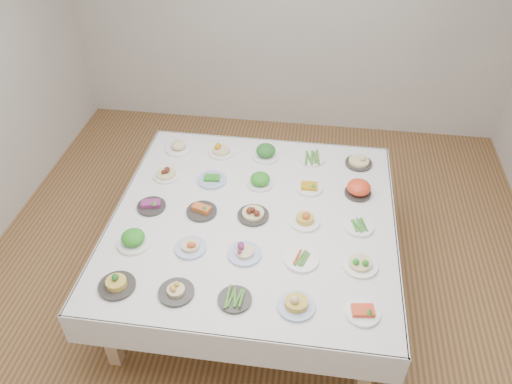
# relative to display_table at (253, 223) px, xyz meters

# --- Properties ---
(room_envelope) EXTENTS (5.02, 5.02, 2.81)m
(room_envelope) POSITION_rel_display_table_xyz_m (0.03, 0.12, 1.15)
(room_envelope) COLOR #95643E
(room_envelope) RESTS_ON ground
(display_table) EXTENTS (2.18, 2.18, 0.75)m
(display_table) POSITION_rel_display_table_xyz_m (0.00, 0.00, 0.00)
(display_table) COLOR white
(display_table) RESTS_ON ground
(dish_0) EXTENTS (0.24, 0.24, 0.13)m
(dish_0) POSITION_rel_display_table_xyz_m (-0.80, -0.81, 0.12)
(dish_0) COLOR #2F2C2A
(dish_0) RESTS_ON display_table
(dish_1) EXTENTS (0.23, 0.23, 0.11)m
(dish_1) POSITION_rel_display_table_xyz_m (-0.39, -0.80, 0.11)
(dish_1) COLOR #2F2C2A
(dish_1) RESTS_ON display_table
(dish_2) EXTENTS (0.22, 0.22, 0.05)m
(dish_2) POSITION_rel_display_table_xyz_m (-0.00, -0.81, 0.09)
(dish_2) COLOR #2F2C2A
(dish_2) RESTS_ON display_table
(dish_3) EXTENTS (0.24, 0.24, 0.13)m
(dish_3) POSITION_rel_display_table_xyz_m (0.40, -0.80, 0.12)
(dish_3) COLOR #4C66B2
(dish_3) RESTS_ON display_table
(dish_4) EXTENTS (0.22, 0.22, 0.10)m
(dish_4) POSITION_rel_display_table_xyz_m (0.81, -0.80, 0.11)
(dish_4) COLOR white
(dish_4) RESTS_ON display_table
(dish_5) EXTENTS (0.24, 0.24, 0.13)m
(dish_5) POSITION_rel_display_table_xyz_m (-0.81, -0.41, 0.13)
(dish_5) COLOR white
(dish_5) RESTS_ON display_table
(dish_6) EXTENTS (0.22, 0.22, 0.12)m
(dish_6) POSITION_rel_display_table_xyz_m (-0.40, -0.40, 0.12)
(dish_6) COLOR #4C66B2
(dish_6) RESTS_ON display_table
(dish_7) EXTENTS (0.23, 0.23, 0.12)m
(dish_7) POSITION_rel_display_table_xyz_m (-0.00, -0.40, 0.12)
(dish_7) COLOR #4C66B2
(dish_7) RESTS_ON display_table
(dish_8) EXTENTS (0.24, 0.24, 0.05)m
(dish_8) POSITION_rel_display_table_xyz_m (0.40, -0.40, 0.09)
(dish_8) COLOR white
(dish_8) RESTS_ON display_table
(dish_9) EXTENTS (0.24, 0.24, 0.13)m
(dish_9) POSITION_rel_display_table_xyz_m (0.81, -0.39, 0.13)
(dish_9) COLOR white
(dish_9) RESTS_ON display_table
(dish_10) EXTENTS (0.22, 0.22, 0.09)m
(dish_10) POSITION_rel_display_table_xyz_m (-0.81, -0.00, 0.10)
(dish_10) COLOR #2F2C2A
(dish_10) RESTS_ON display_table
(dish_11) EXTENTS (0.23, 0.23, 0.09)m
(dish_11) POSITION_rel_display_table_xyz_m (-0.41, -0.00, 0.10)
(dish_11) COLOR #2F2C2A
(dish_11) RESTS_ON display_table
(dish_12) EXTENTS (0.24, 0.24, 0.14)m
(dish_12) POSITION_rel_display_table_xyz_m (-0.00, 0.01, 0.13)
(dish_12) COLOR #2F2C2A
(dish_12) RESTS_ON display_table
(dish_13) EXTENTS (0.22, 0.22, 0.13)m
(dish_13) POSITION_rel_display_table_xyz_m (0.40, -0.01, 0.12)
(dish_13) COLOR white
(dish_13) RESTS_ON display_table
(dish_14) EXTENTS (0.22, 0.22, 0.05)m
(dish_14) POSITION_rel_display_table_xyz_m (0.80, -0.01, 0.08)
(dish_14) COLOR white
(dish_14) RESTS_ON display_table
(dish_15) EXTENTS (0.21, 0.21, 0.11)m
(dish_15) POSITION_rel_display_table_xyz_m (-0.80, 0.39, 0.12)
(dish_15) COLOR white
(dish_15) RESTS_ON display_table
(dish_16) EXTENTS (0.24, 0.24, 0.09)m
(dish_16) POSITION_rel_display_table_xyz_m (-0.41, 0.39, 0.10)
(dish_16) COLOR #4C66B2
(dish_16) RESTS_ON display_table
(dish_17) EXTENTS (0.21, 0.21, 0.13)m
(dish_17) POSITION_rel_display_table_xyz_m (-0.00, 0.40, 0.13)
(dish_17) COLOR white
(dish_17) RESTS_ON display_table
(dish_18) EXTENTS (0.21, 0.21, 0.09)m
(dish_18) POSITION_rel_display_table_xyz_m (0.41, 0.40, 0.10)
(dish_18) COLOR white
(dish_18) RESTS_ON display_table
(dish_19) EXTENTS (0.22, 0.22, 0.13)m
(dish_19) POSITION_rel_display_table_xyz_m (0.80, 0.39, 0.13)
(dish_19) COLOR #2F2C2A
(dish_19) RESTS_ON display_table
(dish_20) EXTENTS (0.23, 0.23, 0.12)m
(dish_20) POSITION_rel_display_table_xyz_m (-0.80, 0.80, 0.12)
(dish_20) COLOR white
(dish_20) RESTS_ON display_table
(dish_21) EXTENTS (0.22, 0.22, 0.13)m
(dish_21) POSITION_rel_display_table_xyz_m (-0.41, 0.80, 0.13)
(dish_21) COLOR white
(dish_21) RESTS_ON display_table
(dish_22) EXTENTS (0.24, 0.24, 0.14)m
(dish_22) POSITION_rel_display_table_xyz_m (-0.00, 0.80, 0.14)
(dish_22) COLOR white
(dish_22) RESTS_ON display_table
(dish_23) EXTENTS (0.21, 0.21, 0.05)m
(dish_23) POSITION_rel_display_table_xyz_m (0.41, 0.81, 0.09)
(dish_23) COLOR white
(dish_23) RESTS_ON display_table
(dish_24) EXTENTS (0.23, 0.23, 0.13)m
(dish_24) POSITION_rel_display_table_xyz_m (0.82, 0.81, 0.13)
(dish_24) COLOR #2F2C2A
(dish_24) RESTS_ON display_table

